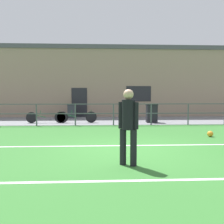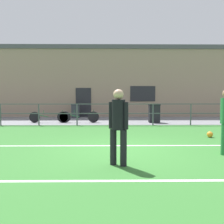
{
  "view_description": "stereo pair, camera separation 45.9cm",
  "coord_description": "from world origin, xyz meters",
  "px_view_note": "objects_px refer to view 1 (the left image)",
  "views": [
    {
      "loc": [
        -0.79,
        -7.36,
        1.62
      ],
      "look_at": [
        -0.19,
        3.98,
        0.85
      ],
      "focal_mm": 40.98,
      "sensor_mm": 36.0,
      "label": 1
    },
    {
      "loc": [
        -0.33,
        -7.38,
        1.62
      ],
      "look_at": [
        -0.19,
        3.98,
        0.85
      ],
      "focal_mm": 40.98,
      "sensor_mm": 36.0,
      "label": 2
    }
  ],
  "objects_px": {
    "bicycle_parked_1": "(77,117)",
    "trash_bin_1": "(72,111)",
    "player_goalkeeper": "(128,122)",
    "bicycle_parked_0": "(46,117)",
    "trash_bin_0": "(152,113)",
    "soccer_ball_match": "(210,134)"
  },
  "relations": [
    {
      "from": "bicycle_parked_0",
      "to": "trash_bin_0",
      "type": "relative_size",
      "value": 2.06
    },
    {
      "from": "soccer_ball_match",
      "to": "trash_bin_0",
      "type": "xyz_separation_m",
      "value": [
        -1.23,
        4.99,
        0.45
      ]
    },
    {
      "from": "player_goalkeeper",
      "to": "bicycle_parked_0",
      "type": "xyz_separation_m",
      "value": [
        -3.66,
        8.82,
        -0.64
      ]
    },
    {
      "from": "bicycle_parked_1",
      "to": "trash_bin_0",
      "type": "height_order",
      "value": "trash_bin_0"
    },
    {
      "from": "soccer_ball_match",
      "to": "trash_bin_0",
      "type": "relative_size",
      "value": 0.21
    },
    {
      "from": "bicycle_parked_0",
      "to": "bicycle_parked_1",
      "type": "bearing_deg",
      "value": 0.0
    },
    {
      "from": "bicycle_parked_1",
      "to": "bicycle_parked_0",
      "type": "bearing_deg",
      "value": -180.0
    },
    {
      "from": "trash_bin_0",
      "to": "trash_bin_1",
      "type": "bearing_deg",
      "value": 147.88
    },
    {
      "from": "soccer_ball_match",
      "to": "player_goalkeeper",
      "type": "bearing_deg",
      "value": -133.73
    },
    {
      "from": "bicycle_parked_0",
      "to": "bicycle_parked_1",
      "type": "relative_size",
      "value": 0.98
    },
    {
      "from": "trash_bin_0",
      "to": "bicycle_parked_1",
      "type": "bearing_deg",
      "value": 179.22
    },
    {
      "from": "bicycle_parked_0",
      "to": "trash_bin_0",
      "type": "bearing_deg",
      "value": -0.55
    },
    {
      "from": "player_goalkeeper",
      "to": "bicycle_parked_0",
      "type": "height_order",
      "value": "player_goalkeeper"
    },
    {
      "from": "soccer_ball_match",
      "to": "bicycle_parked_1",
      "type": "relative_size",
      "value": 0.1
    },
    {
      "from": "player_goalkeeper",
      "to": "trash_bin_1",
      "type": "xyz_separation_m",
      "value": [
        -2.51,
        11.84,
        -0.49
      ]
    },
    {
      "from": "player_goalkeeper",
      "to": "trash_bin_1",
      "type": "bearing_deg",
      "value": 128.58
    },
    {
      "from": "player_goalkeeper",
      "to": "soccer_ball_match",
      "type": "bearing_deg",
      "value": 72.86
    },
    {
      "from": "soccer_ball_match",
      "to": "bicycle_parked_0",
      "type": "relative_size",
      "value": 0.1
    },
    {
      "from": "player_goalkeeper",
      "to": "soccer_ball_match",
      "type": "xyz_separation_m",
      "value": [
        3.61,
        3.78,
        -0.88
      ]
    },
    {
      "from": "bicycle_parked_0",
      "to": "trash_bin_1",
      "type": "distance_m",
      "value": 3.23
    },
    {
      "from": "bicycle_parked_1",
      "to": "trash_bin_1",
      "type": "height_order",
      "value": "trash_bin_1"
    },
    {
      "from": "trash_bin_1",
      "to": "soccer_ball_match",
      "type": "bearing_deg",
      "value": -52.77
    }
  ]
}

